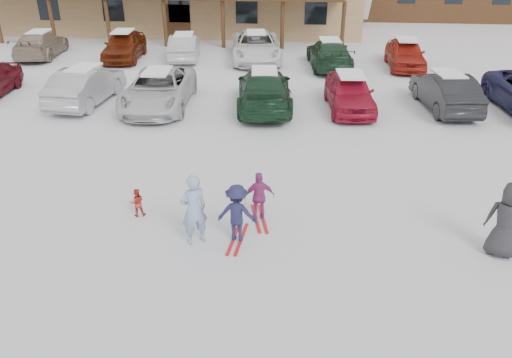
# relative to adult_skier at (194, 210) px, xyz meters

# --- Properties ---
(ground) EXTENTS (160.00, 160.00, 0.00)m
(ground) POSITION_rel_adult_skier_xyz_m (0.99, 0.44, -0.87)
(ground) COLOR white
(ground) RESTS_ON ground
(adult_skier) EXTENTS (0.76, 0.70, 1.75)m
(adult_skier) POSITION_rel_adult_skier_xyz_m (0.00, 0.00, 0.00)
(adult_skier) COLOR #8BA2C1
(adult_skier) RESTS_ON ground
(toddler_red) EXTENTS (0.44, 0.39, 0.76)m
(toddler_red) POSITION_rel_adult_skier_xyz_m (-1.71, 1.06, -0.49)
(toddler_red) COLOR #B82F2A
(toddler_red) RESTS_ON ground
(child_navy) EXTENTS (0.97, 0.61, 1.44)m
(child_navy) POSITION_rel_adult_skier_xyz_m (0.97, 0.20, -0.15)
(child_navy) COLOR #1C1C40
(child_navy) RESTS_ON ground
(skis_child_navy) EXTENTS (0.32, 1.41, 0.03)m
(skis_child_navy) POSITION_rel_adult_skier_xyz_m (0.97, 0.20, -0.86)
(skis_child_navy) COLOR red
(skis_child_navy) RESTS_ON ground
(child_magenta) EXTENTS (0.82, 0.49, 1.30)m
(child_magenta) POSITION_rel_adult_skier_xyz_m (1.40, 1.17, -0.22)
(child_magenta) COLOR #A13376
(child_magenta) RESTS_ON ground
(skis_child_magenta) EXTENTS (0.52, 1.41, 0.03)m
(skis_child_magenta) POSITION_rel_adult_skier_xyz_m (1.40, 1.17, -0.86)
(skis_child_magenta) COLOR red
(skis_child_magenta) RESTS_ON ground
(bystander_dark) EXTENTS (1.02, 0.86, 1.79)m
(bystander_dark) POSITION_rel_adult_skier_xyz_m (6.92, 0.17, 0.02)
(bystander_dark) COLOR #2A2A2D
(bystander_dark) RESTS_ON ground
(parked_car_1) EXTENTS (1.88, 4.68, 1.51)m
(parked_car_1) POSITION_rel_adult_skier_xyz_m (-6.61, 9.85, -0.12)
(parked_car_1) COLOR #9C9B9F
(parked_car_1) RESTS_ON ground
(parked_car_2) EXTENTS (2.78, 5.49, 1.49)m
(parked_car_2) POSITION_rel_adult_skier_xyz_m (-3.48, 9.67, -0.13)
(parked_car_2) COLOR silver
(parked_car_2) RESTS_ON ground
(parked_car_3) EXTENTS (2.65, 5.49, 1.54)m
(parked_car_3) POSITION_rel_adult_skier_xyz_m (0.81, 9.95, -0.10)
(parked_car_3) COLOR #183822
(parked_car_3) RESTS_ON ground
(parked_car_4) EXTENTS (2.06, 4.41, 1.46)m
(parked_car_4) POSITION_rel_adult_skier_xyz_m (4.23, 10.04, -0.14)
(parked_car_4) COLOR #AC1732
(parked_car_4) RESTS_ON ground
(parked_car_5) EXTENTS (2.07, 4.63, 1.48)m
(parked_car_5) POSITION_rel_adult_skier_xyz_m (8.07, 10.49, -0.14)
(parked_car_5) COLOR black
(parked_car_5) RESTS_ON ground
(parked_car_7) EXTENTS (2.65, 5.10, 1.41)m
(parked_car_7) POSITION_rel_adult_skier_xyz_m (-12.57, 17.80, -0.17)
(parked_car_7) COLOR gray
(parked_car_7) RESTS_ON ground
(parked_car_8) EXTENTS (2.27, 4.73, 1.56)m
(parked_car_8) POSITION_rel_adult_skier_xyz_m (-7.62, 17.61, -0.09)
(parked_car_8) COLOR #631F0A
(parked_car_8) RESTS_ON ground
(parked_car_9) EXTENTS (2.05, 4.38, 1.39)m
(parked_car_9) POSITION_rel_adult_skier_xyz_m (-4.29, 17.92, -0.18)
(parked_car_9) COLOR #AEAEB2
(parked_car_9) RESTS_ON ground
(parked_car_10) EXTENTS (3.31, 5.93, 1.57)m
(parked_car_10) POSITION_rel_adult_skier_xyz_m (-0.29, 17.98, -0.09)
(parked_car_10) COLOR white
(parked_car_10) RESTS_ON ground
(parked_car_11) EXTENTS (2.53, 5.17, 1.45)m
(parked_car_11) POSITION_rel_adult_skier_xyz_m (3.67, 16.85, -0.15)
(parked_car_11) COLOR #1E3E27
(parked_car_11) RESTS_ON ground
(parked_car_12) EXTENTS (1.81, 4.39, 1.49)m
(parked_car_12) POSITION_rel_adult_skier_xyz_m (7.62, 17.17, -0.13)
(parked_car_12) COLOR #AE271A
(parked_car_12) RESTS_ON ground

